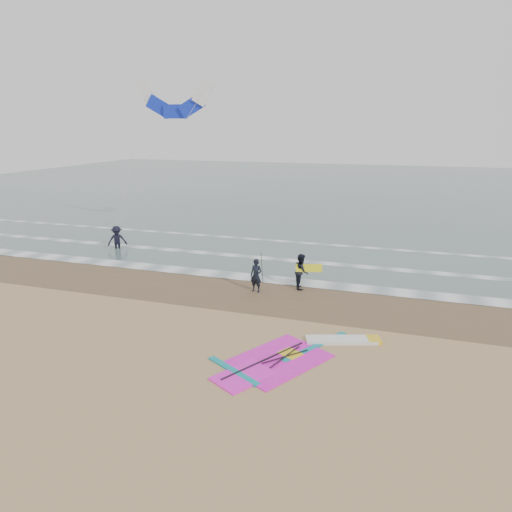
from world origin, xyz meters
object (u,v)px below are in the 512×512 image
(person_standing, at_px, (256,276))
(person_walking, at_px, (301,271))
(person_wading, at_px, (117,235))
(windsurf_rig, at_px, (297,355))
(surf_kite, at_px, (175,102))

(person_standing, distance_m, person_walking, 2.31)
(person_standing, xyz_separation_m, person_wading, (-11.18, 4.90, 0.13))
(windsurf_rig, bearing_deg, person_wading, 143.74)
(person_walking, bearing_deg, person_standing, 104.65)
(person_wading, bearing_deg, surf_kite, 25.42)
(windsurf_rig, xyz_separation_m, person_walking, (-1.37, 6.94, 0.85))
(windsurf_rig, relative_size, person_walking, 3.24)
(windsurf_rig, xyz_separation_m, person_wading, (-14.55, 10.67, 0.92))
(person_wading, bearing_deg, person_walking, -54.28)
(person_walking, xyz_separation_m, person_wading, (-13.17, 3.73, 0.07))
(windsurf_rig, bearing_deg, person_walking, 101.19)
(windsurf_rig, xyz_separation_m, person_standing, (-3.37, 5.77, 0.79))
(person_wading, distance_m, surf_kite, 9.94)
(person_wading, xyz_separation_m, surf_kite, (2.29, 4.67, 8.48))
(person_walking, bearing_deg, windsurf_rig, 175.42)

